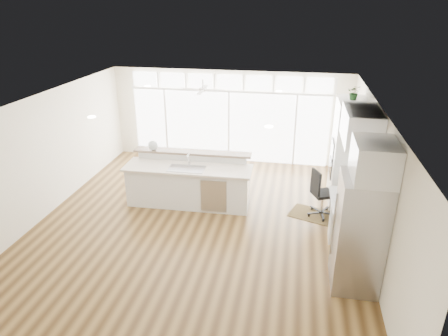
# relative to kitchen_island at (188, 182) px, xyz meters

# --- Properties ---
(floor) EXTENTS (7.00, 8.00, 0.02)m
(floor) POSITION_rel_kitchen_island_xyz_m (0.44, -0.92, -0.60)
(floor) COLOR #483016
(floor) RESTS_ON ground
(ceiling) EXTENTS (7.00, 8.00, 0.02)m
(ceiling) POSITION_rel_kitchen_island_xyz_m (0.44, -0.92, 2.11)
(ceiling) COLOR white
(ceiling) RESTS_ON wall_back
(wall_back) EXTENTS (7.00, 0.04, 2.70)m
(wall_back) POSITION_rel_kitchen_island_xyz_m (0.44, 3.08, 0.76)
(wall_back) COLOR white
(wall_back) RESTS_ON floor
(wall_front) EXTENTS (7.00, 0.04, 2.70)m
(wall_front) POSITION_rel_kitchen_island_xyz_m (0.44, -4.92, 0.76)
(wall_front) COLOR white
(wall_front) RESTS_ON floor
(wall_left) EXTENTS (0.04, 8.00, 2.70)m
(wall_left) POSITION_rel_kitchen_island_xyz_m (-3.06, -0.92, 0.76)
(wall_left) COLOR white
(wall_left) RESTS_ON floor
(wall_right) EXTENTS (0.04, 8.00, 2.70)m
(wall_right) POSITION_rel_kitchen_island_xyz_m (3.94, -0.92, 0.76)
(wall_right) COLOR white
(wall_right) RESTS_ON floor
(glass_wall) EXTENTS (5.80, 0.06, 2.08)m
(glass_wall) POSITION_rel_kitchen_island_xyz_m (0.44, 3.02, 0.46)
(glass_wall) COLOR white
(glass_wall) RESTS_ON wall_back
(transom_row) EXTENTS (5.90, 0.06, 0.40)m
(transom_row) POSITION_rel_kitchen_island_xyz_m (0.44, 3.02, 1.79)
(transom_row) COLOR white
(transom_row) RESTS_ON wall_back
(desk_window) EXTENTS (0.04, 0.85, 0.85)m
(desk_window) POSITION_rel_kitchen_island_xyz_m (3.90, -0.62, 0.96)
(desk_window) COLOR white
(desk_window) RESTS_ON wall_right
(ceiling_fan) EXTENTS (1.16, 1.16, 0.32)m
(ceiling_fan) POSITION_rel_kitchen_island_xyz_m (-0.06, 1.88, 1.89)
(ceiling_fan) COLOR white
(ceiling_fan) RESTS_ON ceiling
(recessed_lights) EXTENTS (3.40, 3.00, 0.02)m
(recessed_lights) POSITION_rel_kitchen_island_xyz_m (0.44, -0.72, 2.09)
(recessed_lights) COLOR beige
(recessed_lights) RESTS_ON ceiling
(oven_cabinet) EXTENTS (0.64, 1.20, 2.50)m
(oven_cabinet) POSITION_rel_kitchen_island_xyz_m (3.61, 0.88, 0.66)
(oven_cabinet) COLOR white
(oven_cabinet) RESTS_ON floor
(desk_nook) EXTENTS (0.72, 1.30, 0.76)m
(desk_nook) POSITION_rel_kitchen_island_xyz_m (3.57, -0.62, -0.21)
(desk_nook) COLOR white
(desk_nook) RESTS_ON floor
(upper_cabinets) EXTENTS (0.64, 1.30, 0.64)m
(upper_cabinets) POSITION_rel_kitchen_island_xyz_m (3.61, -0.62, 1.76)
(upper_cabinets) COLOR white
(upper_cabinets) RESTS_ON wall_right
(refrigerator) EXTENTS (0.76, 0.90, 2.00)m
(refrigerator) POSITION_rel_kitchen_island_xyz_m (3.55, -2.27, 0.41)
(refrigerator) COLOR #A6A6AB
(refrigerator) RESTS_ON floor
(fridge_cabinet) EXTENTS (0.64, 0.90, 0.60)m
(fridge_cabinet) POSITION_rel_kitchen_island_xyz_m (3.61, -2.27, 1.71)
(fridge_cabinet) COLOR white
(fridge_cabinet) RESTS_ON wall_right
(framed_photos) EXTENTS (0.06, 0.22, 0.80)m
(framed_photos) POSITION_rel_kitchen_island_xyz_m (3.90, 0.00, 0.81)
(framed_photos) COLOR black
(framed_photos) RESTS_ON wall_right
(kitchen_island) EXTENTS (3.01, 1.19, 1.18)m
(kitchen_island) POSITION_rel_kitchen_island_xyz_m (0.00, 0.00, 0.00)
(kitchen_island) COLOR white
(kitchen_island) RESTS_ON floor
(rug) EXTENTS (1.13, 0.96, 0.01)m
(rug) POSITION_rel_kitchen_island_xyz_m (2.90, 0.02, -0.59)
(rug) COLOR #31230F
(rug) RESTS_ON floor
(office_chair) EXTENTS (0.75, 0.73, 1.12)m
(office_chair) POSITION_rel_kitchen_island_xyz_m (3.11, 0.03, -0.03)
(office_chair) COLOR black
(office_chair) RESTS_ON floor
(fishbowl) EXTENTS (0.28, 0.28, 0.24)m
(fishbowl) POSITION_rel_kitchen_island_xyz_m (-0.96, 0.38, 0.71)
(fishbowl) COLOR silver
(fishbowl) RESTS_ON kitchen_island
(monitor) EXTENTS (0.11, 0.54, 0.45)m
(monitor) POSITION_rel_kitchen_island_xyz_m (3.49, -0.62, 0.39)
(monitor) COLOR black
(monitor) RESTS_ON desk_nook
(keyboard) EXTENTS (0.12, 0.29, 0.01)m
(keyboard) POSITION_rel_kitchen_island_xyz_m (3.32, -0.62, 0.18)
(keyboard) COLOR white
(keyboard) RESTS_ON desk_nook
(potted_plant) EXTENTS (0.34, 0.37, 0.25)m
(potted_plant) POSITION_rel_kitchen_island_xyz_m (3.61, 0.88, 2.04)
(potted_plant) COLOR #255624
(potted_plant) RESTS_ON oven_cabinet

